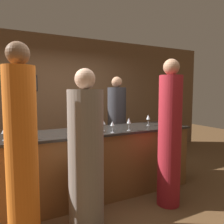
{
  "coord_description": "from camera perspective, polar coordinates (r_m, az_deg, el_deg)",
  "views": [
    {
      "loc": [
        -1.29,
        -2.97,
        1.58
      ],
      "look_at": [
        0.29,
        0.1,
        1.25
      ],
      "focal_mm": 35.0,
      "sensor_mm": 36.0,
      "label": 1
    }
  ],
  "objects": [
    {
      "name": "ground_plane",
      "position": [
        3.6,
        -3.56,
        -20.59
      ],
      "size": [
        14.0,
        14.0,
        0.0
      ],
      "primitive_type": "plane",
      "color": "brown"
    },
    {
      "name": "back_wall",
      "position": [
        5.06,
        -12.4,
        3.27
      ],
      "size": [
        8.0,
        0.08,
        2.8
      ],
      "color": "brown",
      "rests_on": "ground_plane"
    },
    {
      "name": "bar_counter",
      "position": [
        3.41,
        -3.61,
        -12.98
      ],
      "size": [
        3.0,
        0.75,
        1.0
      ],
      "color": "brown",
      "rests_on": "ground_plane"
    },
    {
      "name": "bartender",
      "position": [
        4.27,
        1.25,
        -4.23
      ],
      "size": [
        0.36,
        0.36,
        1.86
      ],
      "rotation": [
        0.0,
        0.0,
        3.14
      ],
      "color": "#2D2D33",
      "rests_on": "ground_plane"
    },
    {
      "name": "guest_0",
      "position": [
        3.11,
        14.81,
        -6.43
      ],
      "size": [
        0.31,
        0.31,
        2.01
      ],
      "color": "maroon",
      "rests_on": "ground_plane"
    },
    {
      "name": "guest_1",
      "position": [
        2.49,
        -6.82,
        -11.9
      ],
      "size": [
        0.39,
        0.39,
        1.82
      ],
      "color": "gray",
      "rests_on": "ground_plane"
    },
    {
      "name": "guest_2",
      "position": [
        2.32,
        -22.49,
        -10.22
      ],
      "size": [
        0.3,
        0.3,
        2.04
      ],
      "color": "orange",
      "rests_on": "ground_plane"
    },
    {
      "name": "wine_bottle_0",
      "position": [
        3.82,
        13.91,
        -1.63
      ],
      "size": [
        0.08,
        0.08,
        0.31
      ],
      "color": "black",
      "rests_on": "bar_counter"
    },
    {
      "name": "wine_glass_0",
      "position": [
        3.1,
        -5.36,
        -2.77
      ],
      "size": [
        0.07,
        0.07,
        0.18
      ],
      "color": "silver",
      "rests_on": "bar_counter"
    },
    {
      "name": "wine_glass_1",
      "position": [
        2.83,
        -22.07,
        -4.08
      ],
      "size": [
        0.07,
        0.07,
        0.17
      ],
      "color": "silver",
      "rests_on": "bar_counter"
    },
    {
      "name": "wine_glass_2",
      "position": [
        3.23,
        4.44,
        -2.39
      ],
      "size": [
        0.06,
        0.06,
        0.19
      ],
      "color": "silver",
      "rests_on": "bar_counter"
    },
    {
      "name": "wine_glass_3",
      "position": [
        3.2,
        -2.38,
        -2.7
      ],
      "size": [
        0.08,
        0.08,
        0.16
      ],
      "color": "silver",
      "rests_on": "bar_counter"
    },
    {
      "name": "wine_glass_4",
      "position": [
        3.06,
        0.1,
        -3.17
      ],
      "size": [
        0.06,
        0.06,
        0.16
      ],
      "color": "silver",
      "rests_on": "bar_counter"
    },
    {
      "name": "wine_glass_5",
      "position": [
        3.75,
        9.45,
        -1.4
      ],
      "size": [
        0.07,
        0.07,
        0.18
      ],
      "color": "silver",
      "rests_on": "bar_counter"
    },
    {
      "name": "wine_glass_6",
      "position": [
        3.9,
        16.54,
        -1.38
      ],
      "size": [
        0.08,
        0.08,
        0.17
      ],
      "color": "silver",
      "rests_on": "bar_counter"
    },
    {
      "name": "wine_glass_7",
      "position": [
        2.88,
        -26.37,
        -4.56
      ],
      "size": [
        0.06,
        0.06,
        0.14
      ],
      "color": "silver",
      "rests_on": "bar_counter"
    }
  ]
}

